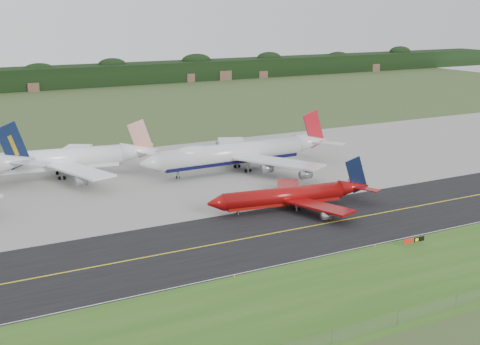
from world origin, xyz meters
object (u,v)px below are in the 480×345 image
jet_ba_747 (238,153)px  taxiway_sign (414,240)px  jet_star_tail (59,160)px  jet_red_737 (292,196)px

jet_ba_747 → taxiway_sign: jet_ba_747 is taller
jet_ba_747 → jet_star_tail: jet_ba_747 is taller
jet_ba_747 → jet_red_737: size_ratio=1.50×
jet_ba_747 → jet_red_737: 38.94m
jet_ba_747 → jet_red_737: bearing=-100.0°
jet_ba_747 → jet_star_tail: 49.92m
jet_star_tail → taxiway_sign: jet_star_tail is taller
jet_red_737 → jet_ba_747: bearing=80.0°
jet_star_tail → taxiway_sign: size_ratio=11.37×
jet_ba_747 → taxiway_sign: 71.10m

